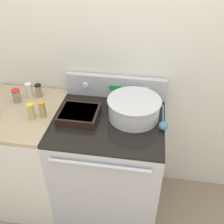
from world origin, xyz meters
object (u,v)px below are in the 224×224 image
object	(u,v)px
spice_jar_white_cap	(29,90)
spice_jar_orange_cap	(43,109)
spice_jar_yellow_cap	(31,111)
mixing_bowl	(134,107)
casserole_dish	(79,114)
spice_jar_black_cap	(39,91)
spice_jar_red_cap	(16,96)
ladle	(163,124)

from	to	relation	value
spice_jar_white_cap	spice_jar_orange_cap	bearing A→B (deg)	-49.44
spice_jar_orange_cap	spice_jar_white_cap	size ratio (longest dim) A/B	1.00
spice_jar_white_cap	spice_jar_yellow_cap	bearing A→B (deg)	-63.94
mixing_bowl	casserole_dish	world-z (taller)	mixing_bowl
spice_jar_black_cap	spice_jar_red_cap	world-z (taller)	spice_jar_black_cap
spice_jar_yellow_cap	spice_jar_black_cap	bearing A→B (deg)	102.29
ladle	spice_jar_orange_cap	bearing A→B (deg)	-178.56
mixing_bowl	spice_jar_black_cap	bearing A→B (deg)	169.57
spice_jar_orange_cap	spice_jar_yellow_cap	bearing A→B (deg)	-149.59
spice_jar_orange_cap	spice_jar_red_cap	bearing A→B (deg)	150.95
mixing_bowl	spice_jar_yellow_cap	bearing A→B (deg)	-168.35
spice_jar_orange_cap	spice_jar_black_cap	bearing A→B (deg)	117.67
mixing_bowl	spice_jar_white_cap	world-z (taller)	mixing_bowl
casserole_dish	spice_jar_black_cap	distance (m)	0.43
mixing_bowl	spice_jar_red_cap	bearing A→B (deg)	177.23
spice_jar_yellow_cap	spice_jar_red_cap	bearing A→B (deg)	136.94
spice_jar_red_cap	ladle	bearing A→B (deg)	-6.56
mixing_bowl	spice_jar_red_cap	distance (m)	0.90
spice_jar_black_cap	mixing_bowl	bearing A→B (deg)	-10.43
ladle	spice_jar_black_cap	bearing A→B (deg)	166.99
spice_jar_orange_cap	spice_jar_red_cap	world-z (taller)	spice_jar_orange_cap
spice_jar_yellow_cap	spice_jar_white_cap	world-z (taller)	spice_jar_yellow_cap
casserole_dish	ladle	size ratio (longest dim) A/B	0.88
casserole_dish	ladle	bearing A→B (deg)	-1.72
spice_jar_yellow_cap	mixing_bowl	bearing A→B (deg)	11.65
ladle	spice_jar_red_cap	size ratio (longest dim) A/B	3.03
spice_jar_white_cap	spice_jar_red_cap	world-z (taller)	spice_jar_white_cap
mixing_bowl	ladle	size ratio (longest dim) A/B	1.21
spice_jar_red_cap	casserole_dish	bearing A→B (deg)	-12.00
ladle	mixing_bowl	bearing A→B (deg)	158.06
spice_jar_red_cap	spice_jar_white_cap	bearing A→B (deg)	51.56
casserole_dish	mixing_bowl	bearing A→B (deg)	9.78
mixing_bowl	ladle	bearing A→B (deg)	-21.94
spice_jar_white_cap	ladle	bearing A→B (deg)	-11.54
mixing_bowl	spice_jar_black_cap	size ratio (longest dim) A/B	3.51
casserole_dish	spice_jar_red_cap	size ratio (longest dim) A/B	2.67
casserole_dish	ladle	distance (m)	0.59
spice_jar_white_cap	spice_jar_red_cap	xyz separation A→B (m)	(-0.07, -0.09, -0.01)
mixing_bowl	spice_jar_orange_cap	bearing A→B (deg)	-170.58
spice_jar_orange_cap	spice_jar_yellow_cap	size ratio (longest dim) A/B	0.98
spice_jar_white_cap	spice_jar_black_cap	bearing A→B (deg)	9.16
ladle	spice_jar_yellow_cap	xyz separation A→B (m)	(-0.91, -0.06, 0.05)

